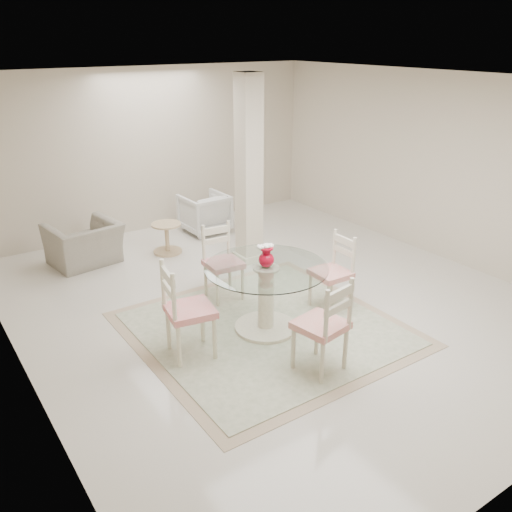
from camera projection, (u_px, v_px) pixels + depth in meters
ground at (273, 300)px, 6.94m from camera, size 7.00×7.00×0.00m
room_shell at (275, 156)px, 6.23m from camera, size 6.02×7.02×2.71m
column at (249, 172)px, 7.68m from camera, size 0.30×0.30×2.70m
area_rug at (266, 329)px, 6.25m from camera, size 2.87×2.87×0.02m
dining_table at (266, 298)px, 6.10m from camera, size 1.37×1.37×0.79m
red_vase at (266, 256)px, 5.91m from camera, size 0.20×0.17×0.27m
dining_chair_east at (335, 266)px, 6.56m from camera, size 0.43×0.43×1.05m
dining_chair_north at (221, 256)px, 6.83m from camera, size 0.46×0.46×1.07m
dining_chair_west at (182, 304)px, 5.51m from camera, size 0.54×0.54×1.17m
dining_chair_south at (327, 320)px, 5.24m from camera, size 0.52×0.52×1.13m
recliner_taupe at (84, 244)px, 7.94m from camera, size 1.07×0.96×0.62m
armchair_white at (205, 213)px, 9.24m from camera, size 0.73×0.75×0.66m
side_table at (167, 239)px, 8.37m from camera, size 0.46×0.46×0.48m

